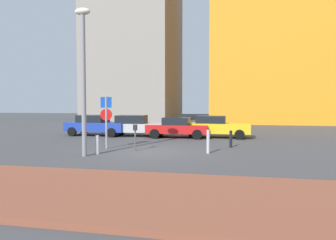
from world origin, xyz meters
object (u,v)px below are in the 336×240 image
(traffic_bollard_far, at_px, (208,142))
(traffic_bollard_near, at_px, (97,145))
(parking_meter, at_px, (135,134))
(parked_car_silver, at_px, (136,125))
(parked_car_red, at_px, (177,127))
(parked_car_blue, at_px, (96,125))
(traffic_bollard_mid, at_px, (231,139))
(parked_car_yellow, at_px, (216,126))
(street_lamp, at_px, (83,69))
(parking_sign_post, at_px, (106,116))

(traffic_bollard_far, bearing_deg, traffic_bollard_near, -166.63)
(parking_meter, relative_size, traffic_bollard_near, 1.50)
(parked_car_silver, height_order, parked_car_red, parked_car_silver)
(parked_car_blue, height_order, traffic_bollard_mid, parked_car_blue)
(parked_car_yellow, height_order, street_lamp, street_lamp)
(parked_car_silver, bearing_deg, parking_meter, -72.67)
(parked_car_blue, bearing_deg, parked_car_silver, 4.67)
(parked_car_yellow, distance_m, traffic_bollard_near, 9.41)
(parked_car_silver, bearing_deg, traffic_bollard_near, -85.17)
(parked_car_blue, distance_m, parked_car_silver, 2.96)
(traffic_bollard_near, distance_m, traffic_bollard_far, 5.07)
(traffic_bollard_near, height_order, traffic_bollard_far, traffic_bollard_far)
(parking_meter, bearing_deg, traffic_bollard_mid, 24.39)
(traffic_bollard_near, bearing_deg, street_lamp, -116.10)
(traffic_bollard_near, bearing_deg, parked_car_blue, 115.39)
(street_lamp, bearing_deg, parked_car_silver, 92.38)
(parked_car_blue, xyz_separation_m, traffic_bollard_far, (8.55, -6.45, -0.22))
(parked_car_blue, xyz_separation_m, parked_car_red, (6.03, -0.15, -0.05))
(parking_sign_post, relative_size, street_lamp, 0.42)
(street_lamp, distance_m, traffic_bollard_near, 3.44)
(parking_meter, distance_m, street_lamp, 3.91)
(parking_sign_post, xyz_separation_m, traffic_bollard_mid, (6.24, 1.67, -1.23))
(parking_meter, bearing_deg, parked_car_silver, 107.33)
(parked_car_red, xyz_separation_m, traffic_bollard_near, (-2.41, -7.47, -0.29))
(parked_car_yellow, bearing_deg, street_lamp, -121.60)
(parking_meter, bearing_deg, traffic_bollard_near, -137.47)
(parked_car_red, relative_size, traffic_bollard_mid, 4.71)
(parking_meter, xyz_separation_m, traffic_bollard_near, (-1.39, -1.28, -0.41))
(parked_car_blue, relative_size, traffic_bollard_mid, 5.11)
(parked_car_yellow, distance_m, parking_meter, 7.60)
(parking_sign_post, relative_size, parking_meter, 2.08)
(parking_sign_post, distance_m, street_lamp, 3.13)
(traffic_bollard_near, bearing_deg, traffic_bollard_mid, 29.32)
(traffic_bollard_mid, bearing_deg, parked_car_blue, 156.00)
(street_lamp, xyz_separation_m, traffic_bollard_far, (5.24, 1.81, -3.24))
(parked_car_yellow, xyz_separation_m, street_lamp, (-5.30, -8.61, 3.02))
(parked_car_silver, xyz_separation_m, traffic_bollard_mid, (6.63, -4.51, -0.32))
(parked_car_red, bearing_deg, parked_car_yellow, 11.06)
(parked_car_silver, distance_m, parked_car_red, 3.10)
(parked_car_silver, relative_size, parking_meter, 3.55)
(parked_car_red, relative_size, parking_sign_post, 1.57)
(parked_car_yellow, height_order, traffic_bollard_near, parked_car_yellow)
(parking_meter, height_order, street_lamp, street_lamp)
(parking_meter, distance_m, traffic_bollard_near, 1.93)
(parked_car_red, bearing_deg, traffic_bollard_near, -107.89)
(traffic_bollard_near, bearing_deg, parked_car_yellow, 57.99)
(parking_sign_post, bearing_deg, parked_car_red, 65.12)
(parked_car_silver, distance_m, parking_sign_post, 6.26)
(parking_sign_post, distance_m, traffic_bollard_near, 2.11)
(parked_car_red, relative_size, traffic_bollard_near, 4.90)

